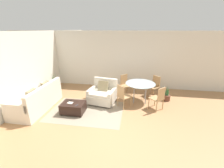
# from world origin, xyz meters

# --- Properties ---
(ground_plane) EXTENTS (20.00, 20.00, 0.00)m
(ground_plane) POSITION_xyz_m (0.00, 0.00, 0.00)
(ground_plane) COLOR #A3754C
(wall_back) EXTENTS (12.00, 0.06, 2.75)m
(wall_back) POSITION_xyz_m (0.00, 3.65, 1.38)
(wall_back) COLOR silver
(wall_back) RESTS_ON ground_plane
(wall_left) EXTENTS (0.06, 12.00, 2.75)m
(wall_left) POSITION_xyz_m (-3.38, 1.50, 1.38)
(wall_left) COLOR silver
(wall_left) RESTS_ON ground_plane
(area_rug) EXTENTS (2.60, 1.83, 0.01)m
(area_rug) POSITION_xyz_m (-0.97, 0.91, 0.00)
(area_rug) COLOR gray
(area_rug) RESTS_ON ground_plane
(couch) EXTENTS (0.93, 2.08, 0.93)m
(couch) POSITION_xyz_m (-2.79, 0.83, 0.31)
(couch) COLOR beige
(couch) RESTS_ON ground_plane
(armchair) EXTENTS (1.14, 1.08, 0.92)m
(armchair) POSITION_xyz_m (-0.54, 1.73, 0.34)
(armchair) COLOR beige
(armchair) RESTS_ON ground_plane
(ottoman) EXTENTS (0.79, 0.59, 0.38)m
(ottoman) POSITION_xyz_m (-1.39, 0.74, 0.21)
(ottoman) COLOR black
(ottoman) RESTS_ON ground_plane
(book_stack) EXTENTS (0.19, 0.16, 0.02)m
(book_stack) POSITION_xyz_m (-1.48, 0.72, 0.39)
(book_stack) COLOR beige
(book_stack) RESTS_ON ottoman
(tv_remote_primary) EXTENTS (0.10, 0.14, 0.01)m
(tv_remote_primary) POSITION_xyz_m (-1.19, 0.59, 0.39)
(tv_remote_primary) COLOR #333338
(tv_remote_primary) RESTS_ON ottoman
(tv_remote_secondary) EXTENTS (0.12, 0.15, 0.01)m
(tv_remote_secondary) POSITION_xyz_m (-1.56, 0.88, 0.39)
(tv_remote_secondary) COLOR black
(tv_remote_secondary) RESTS_ON ottoman
(potted_plant) EXTENTS (0.42, 0.42, 1.00)m
(potted_plant) POSITION_xyz_m (-2.93, 2.33, 0.22)
(potted_plant) COLOR #333338
(potted_plant) RESTS_ON ground_plane
(dining_table) EXTENTS (1.18, 1.18, 0.78)m
(dining_table) POSITION_xyz_m (0.94, 2.05, 0.70)
(dining_table) COLOR #99A8AD
(dining_table) RESTS_ON ground_plane
(dining_chair_near_left) EXTENTS (0.59, 0.59, 0.90)m
(dining_chair_near_left) POSITION_xyz_m (0.30, 1.40, 0.52)
(dining_chair_near_left) COLOR tan
(dining_chair_near_left) RESTS_ON ground_plane
(dining_chair_near_right) EXTENTS (0.59, 0.59, 0.90)m
(dining_chair_near_right) POSITION_xyz_m (1.59, 1.40, 0.52)
(dining_chair_near_right) COLOR tan
(dining_chair_near_right) RESTS_ON ground_plane
(dining_chair_far_left) EXTENTS (0.59, 0.59, 0.90)m
(dining_chair_far_left) POSITION_xyz_m (0.30, 2.69, 0.52)
(dining_chair_far_left) COLOR tan
(dining_chair_far_left) RESTS_ON ground_plane
(dining_chair_far_right) EXTENTS (0.59, 0.59, 0.90)m
(dining_chair_far_right) POSITION_xyz_m (1.59, 2.69, 0.52)
(dining_chair_far_right) COLOR tan
(dining_chair_far_right) RESTS_ON ground_plane
(potted_plant_small) EXTENTS (0.29, 0.29, 0.65)m
(potted_plant_small) POSITION_xyz_m (2.06, 2.28, 0.17)
(potted_plant_small) COLOR brown
(potted_plant_small) RESTS_ON ground_plane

